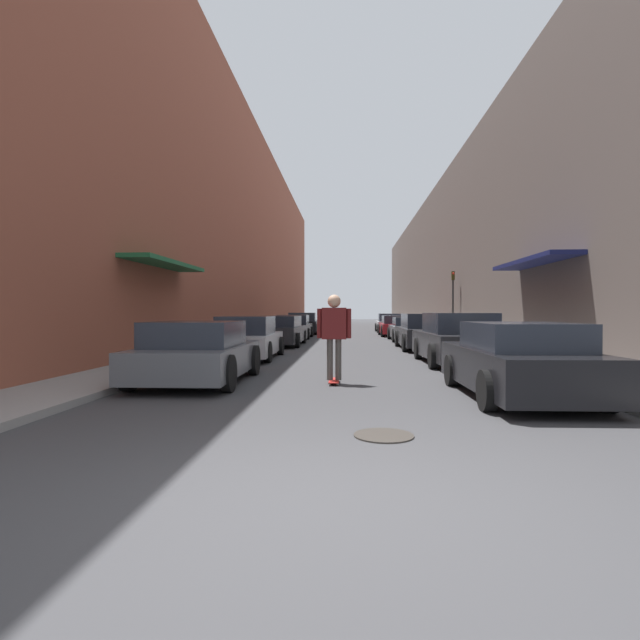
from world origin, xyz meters
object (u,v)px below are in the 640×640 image
at_px(parked_car_left_1, 248,338).
at_px(skateboarder, 334,329).
at_px(parked_car_left_0, 198,353).
at_px(parked_car_left_2, 279,331).
at_px(parked_car_right_2, 425,332).
at_px(parked_car_right_4, 397,326).
at_px(parked_car_right_3, 410,329).
at_px(parked_car_right_5, 389,323).
at_px(parked_car_left_4, 303,324).
at_px(parked_car_right_0, 518,361).
at_px(traffic_light, 453,296).
at_px(manhole_cover, 384,435).
at_px(parked_car_right_1, 457,340).
at_px(parked_car_left_3, 294,327).

height_order(parked_car_left_1, skateboarder, skateboarder).
bearing_deg(skateboarder, parked_car_left_0, -179.30).
distance_m(parked_car_left_2, parked_car_right_2, 6.23).
relative_size(parked_car_right_4, skateboarder, 2.30).
height_order(parked_car_right_3, parked_car_right_5, parked_car_right_5).
relative_size(parked_car_left_4, parked_car_right_0, 1.06).
distance_m(parked_car_left_4, skateboarder, 22.54).
bearing_deg(parked_car_right_4, traffic_light, -55.69).
relative_size(parked_car_right_5, manhole_cover, 6.00).
relative_size(parked_car_left_4, skateboarder, 2.42).
height_order(parked_car_left_4, skateboarder, skateboarder).
distance_m(parked_car_right_5, skateboarder, 25.90).
xyz_separation_m(parked_car_right_2, traffic_light, (2.48, 6.86, 1.59)).
distance_m(parked_car_left_4, parked_car_right_1, 19.36).
height_order(parked_car_right_4, manhole_cover, parked_car_right_4).
distance_m(parked_car_left_2, manhole_cover, 15.88).
distance_m(parked_car_right_4, skateboarder, 20.27).
bearing_deg(parked_car_left_1, parked_car_right_4, 67.86).
bearing_deg(parked_car_right_4, parked_car_right_1, -89.55).
distance_m(parked_car_left_0, parked_car_left_4, 22.41).
bearing_deg(skateboarder, traffic_light, 70.66).
bearing_deg(parked_car_right_3, parked_car_right_4, 91.75).
xyz_separation_m(parked_car_left_1, parked_car_left_2, (0.12, 6.04, -0.00)).
height_order(parked_car_left_4, traffic_light, traffic_light).
height_order(parked_car_left_0, parked_car_left_4, parked_car_left_4).
distance_m(parked_car_left_0, parked_car_left_2, 11.32).
relative_size(parked_car_right_0, manhole_cover, 5.86).
bearing_deg(traffic_light, parked_car_right_3, -152.32).
relative_size(parked_car_right_1, traffic_light, 1.27).
height_order(parked_car_left_2, parked_car_right_2, parked_car_right_2).
bearing_deg(parked_car_left_4, traffic_light, -35.90).
distance_m(parked_car_right_2, parked_car_right_3, 5.61).
height_order(parked_car_left_3, parked_car_right_4, parked_car_left_3).
height_order(parked_car_left_4, parked_car_right_0, parked_car_left_4).
height_order(parked_car_right_5, manhole_cover, parked_car_right_5).
bearing_deg(parked_car_left_4, parked_car_left_1, -90.48).
bearing_deg(traffic_light, skateboarder, -109.34).
relative_size(parked_car_left_3, traffic_light, 1.21).
bearing_deg(parked_car_left_2, parked_car_right_3, 31.89).
distance_m(parked_car_right_4, traffic_light, 4.80).
bearing_deg(parked_car_left_1, parked_car_left_4, 89.52).
height_order(parked_car_right_5, skateboarder, skateboarder).
relative_size(parked_car_right_3, parked_car_right_4, 1.09).
height_order(parked_car_right_0, parked_car_right_4, parked_car_right_0).
relative_size(parked_car_left_1, parked_car_right_5, 1.03).
xyz_separation_m(manhole_cover, traffic_light, (5.02, 20.51, 2.24)).
distance_m(parked_car_right_1, parked_car_right_4, 16.05).
xyz_separation_m(parked_car_right_3, parked_car_right_4, (-0.15, 4.98, 0.02)).
distance_m(parked_car_left_1, parked_car_right_5, 21.33).
relative_size(parked_car_left_4, parked_car_right_1, 0.99).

